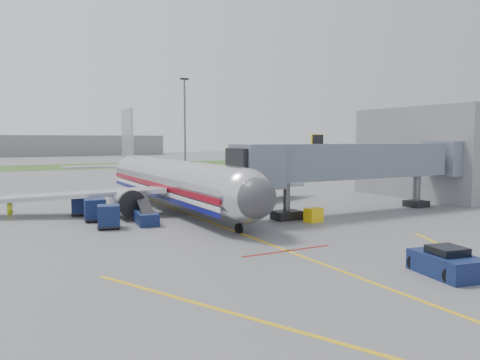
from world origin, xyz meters
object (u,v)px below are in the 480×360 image
airliner (172,180)px  belt_loader (145,216)px  ramp_worker (10,209)px  pushback_tug (447,263)px

airliner → belt_loader: bearing=-125.1°
airliner → ramp_worker: 13.90m
airliner → ramp_worker: size_ratio=22.02×
airliner → belt_loader: size_ratio=7.80×
pushback_tug → ramp_worker: size_ratio=2.26×
airliner → pushback_tug: 27.29m
belt_loader → ramp_worker: size_ratio=2.82×
airliner → pushback_tug: airliner is taller
belt_loader → pushback_tug: bearing=-67.1°
pushback_tug → belt_loader: size_ratio=0.80×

